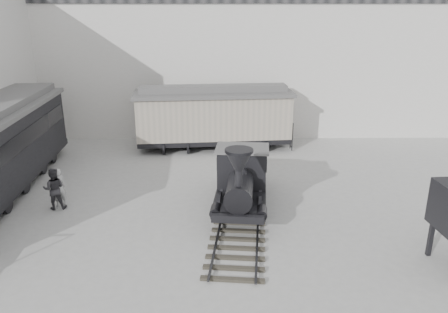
{
  "coord_description": "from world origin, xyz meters",
  "views": [
    {
      "loc": [
        -0.15,
        -12.47,
        7.83
      ],
      "look_at": [
        0.06,
        4.48,
        2.0
      ],
      "focal_mm": 35.0,
      "sensor_mm": 36.0,
      "label": 1
    }
  ],
  "objects_px": {
    "visitor_a": "(59,188)",
    "visitor_b": "(54,189)",
    "locomotive": "(241,183)",
    "boxcar": "(214,116)"
  },
  "relations": [
    {
      "from": "visitor_a",
      "to": "visitor_b",
      "type": "height_order",
      "value": "visitor_b"
    },
    {
      "from": "boxcar",
      "to": "visitor_a",
      "type": "distance_m",
      "value": 10.11
    },
    {
      "from": "locomotive",
      "to": "visitor_b",
      "type": "height_order",
      "value": "locomotive"
    },
    {
      "from": "locomotive",
      "to": "visitor_b",
      "type": "xyz_separation_m",
      "value": [
        -7.57,
        0.18,
        -0.3
      ]
    },
    {
      "from": "locomotive",
      "to": "visitor_a",
      "type": "relative_size",
      "value": 5.55
    },
    {
      "from": "locomotive",
      "to": "boxcar",
      "type": "bearing_deg",
      "value": 104.09
    },
    {
      "from": "visitor_b",
      "to": "boxcar",
      "type": "bearing_deg",
      "value": -138.86
    },
    {
      "from": "locomotive",
      "to": "boxcar",
      "type": "relative_size",
      "value": 1.0
    },
    {
      "from": "visitor_b",
      "to": "visitor_a",
      "type": "bearing_deg",
      "value": -124.59
    },
    {
      "from": "locomotive",
      "to": "visitor_b",
      "type": "relative_size",
      "value": 5.26
    }
  ]
}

